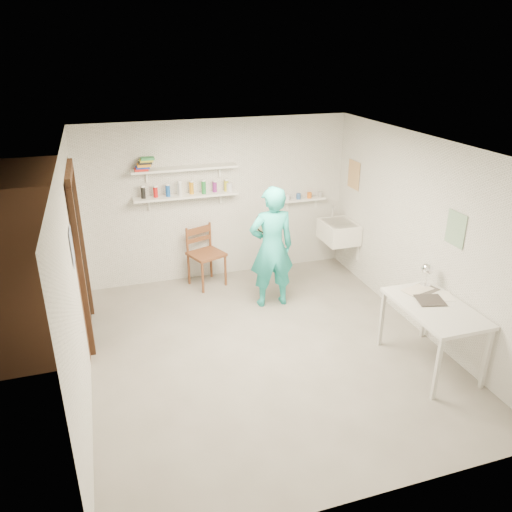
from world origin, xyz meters
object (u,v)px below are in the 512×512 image
object	(u,v)px
man	(272,248)
wall_clock	(266,223)
wooden_chair	(206,254)
desk_lamp	(428,269)
belfast_sink	(339,232)
work_table	(431,336)

from	to	relation	value
man	wall_clock	xyz separation A→B (m)	(-0.01, 0.22, 0.28)
wall_clock	wooden_chair	world-z (taller)	wall_clock
man	wall_clock	distance (m)	0.36
desk_lamp	man	bearing A→B (deg)	133.76
desk_lamp	wall_clock	bearing A→B (deg)	129.91
belfast_sink	man	distance (m)	1.47
wooden_chair	work_table	xyz separation A→B (m)	(1.92, -2.77, -0.12)
wooden_chair	work_table	bearing A→B (deg)	-76.22
work_table	belfast_sink	bearing A→B (deg)	87.52
wall_clock	work_table	distance (m)	2.56
man	desk_lamp	distance (m)	2.02
man	desk_lamp	world-z (taller)	man
belfast_sink	desk_lamp	size ratio (longest dim) A/B	4.23
wooden_chair	desk_lamp	xyz separation A→B (m)	(2.11, -2.31, 0.48)
wall_clock	wooden_chair	xyz separation A→B (m)	(-0.71, 0.64, -0.63)
belfast_sink	wall_clock	bearing A→B (deg)	-162.68
belfast_sink	wooden_chair	bearing A→B (deg)	173.75
wooden_chair	desk_lamp	world-z (taller)	desk_lamp
desk_lamp	belfast_sink	bearing A→B (deg)	92.12
belfast_sink	man	size ratio (longest dim) A/B	0.35
belfast_sink	wooden_chair	xyz separation A→B (m)	(-2.03, 0.22, -0.20)
belfast_sink	work_table	xyz separation A→B (m)	(-0.11, -2.54, -0.32)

